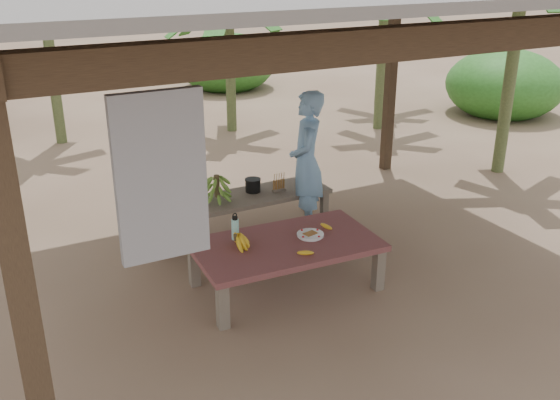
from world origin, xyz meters
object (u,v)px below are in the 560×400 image
cooking_pot (253,186)px  woman (306,162)px  plate (310,235)px  water_flask (235,228)px  bench (240,201)px  work_table (286,248)px  ripe_banana_bunch (235,240)px

cooking_pot → woman: bearing=-34.5°
plate → cooking_pot: 1.51m
water_flask → woman: woman is taller
plate → cooking_pot: size_ratio=1.49×
bench → water_flask: 1.28m
work_table → cooking_pot: bearing=79.6°
ripe_banana_bunch → cooking_pot: size_ratio=1.42×
bench → cooking_pot: cooking_pot is taller
cooking_pot → bench: bearing=-156.9°
work_table → ripe_banana_bunch: ripe_banana_bunch is taller
bench → plate: (0.13, -1.42, 0.12)m
work_table → bench: size_ratio=0.84×
woman → ripe_banana_bunch: bearing=-22.6°
ripe_banana_bunch → work_table: bearing=-13.6°
work_table → cooking_pot: (0.36, 1.51, 0.09)m
work_table → plate: 0.29m
ripe_banana_bunch → woman: size_ratio=0.15×
water_flask → bench: bearing=63.6°
plate → water_flask: (-0.69, 0.29, 0.10)m
plate → cooking_pot: cooking_pot is taller
ripe_banana_bunch → water_flask: size_ratio=0.92×
plate → woman: size_ratio=0.16×
work_table → woman: woman is taller
bench → ripe_banana_bunch: 1.46m
plate → cooking_pot: (0.08, 1.51, 0.01)m
cooking_pot → woman: (0.53, -0.36, 0.32)m
woman → bench: bearing=-79.9°
ripe_banana_bunch → cooking_pot: bearing=58.8°
plate → woman: 1.34m
cooking_pot → woman: woman is taller
work_table → water_flask: 0.54m
water_flask → cooking_pot: water_flask is taller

